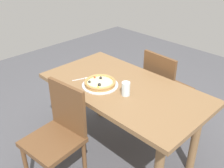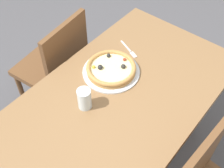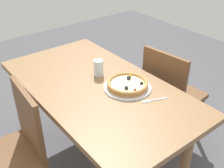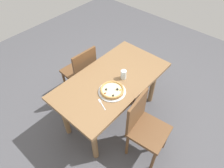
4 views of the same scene
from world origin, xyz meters
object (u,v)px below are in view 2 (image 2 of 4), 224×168
at_px(pizza, 111,68).
at_px(drinking_glass, 84,99).
at_px(fork, 130,50).
at_px(plate, 111,72).
at_px(dining_table, 113,114).
at_px(chair_near, 56,66).

distance_m(pizza, drinking_glass, 0.26).
xyz_separation_m(fork, drinking_glass, (0.46, 0.07, 0.06)).
xyz_separation_m(plate, drinking_glass, (0.26, 0.05, 0.05)).
height_order(fork, drinking_glass, drinking_glass).
height_order(dining_table, plate, plate).
bearing_deg(chair_near, fork, -70.06).
bearing_deg(plate, chair_near, -88.43).
height_order(plate, drinking_glass, drinking_glass).
bearing_deg(chair_near, drinking_glass, -121.74).
bearing_deg(plate, fork, -172.35).
bearing_deg(drinking_glass, dining_table, 139.03).
distance_m(chair_near, drinking_glass, 0.65).
xyz_separation_m(chair_near, drinking_glass, (0.25, 0.51, 0.30)).
bearing_deg(fork, pizza, -60.70).
height_order(plate, fork, plate).
xyz_separation_m(chair_near, plate, (-0.01, 0.47, 0.25)).
bearing_deg(dining_table, drinking_glass, -40.97).
distance_m(dining_table, plate, 0.23).
relative_size(dining_table, chair_near, 1.66).
height_order(plate, pizza, pizza).
bearing_deg(plate, drinking_glass, 9.91).
distance_m(dining_table, chair_near, 0.64).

